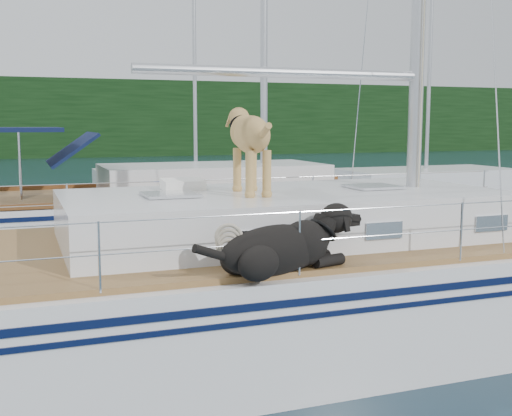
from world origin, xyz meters
name	(u,v)px	position (x,y,z in m)	size (l,w,h in m)	color
ground	(223,345)	(0.00, 0.00, 0.00)	(120.00, 120.00, 0.00)	black
tree_line	(46,118)	(0.00, 45.00, 3.00)	(90.00, 3.00, 6.00)	black
shore_bank	(46,149)	(0.00, 46.20, 0.60)	(92.00, 1.00, 1.20)	#595147
main_sailboat	(230,289)	(0.09, -0.01, 0.68)	(12.00, 4.01, 14.01)	white
neighbor_sailboat	(165,216)	(0.76, 6.53, 0.63)	(11.00, 3.50, 13.30)	white
bg_boat_center	(196,182)	(4.00, 16.00, 0.45)	(7.20, 3.00, 11.65)	white
bg_boat_east	(426,182)	(12.00, 13.00, 0.46)	(6.40, 3.00, 11.65)	white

